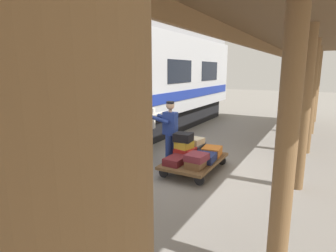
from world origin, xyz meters
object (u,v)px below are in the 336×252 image
Objects in this scene: suitcase_navy_fabric at (204,157)px; porter_by_door at (149,125)px; suitcase_brown_leather at (196,164)px; luggage_cart at (195,161)px; suitcase_cream_canvas at (194,141)px; suitcase_black_hardshell at (183,137)px; suitcase_orange_carryall at (212,151)px; porter_in_overalls at (170,130)px; suitcase_red_plastic at (185,153)px; suitcase_maroon_trunk at (176,160)px; train_car at (91,85)px; suitcase_slate_roller at (194,148)px; suitcase_yellow_case at (184,145)px; suitcase_burgundy_valise at (197,157)px.

suitcase_navy_fabric is 0.33× the size of porter_by_door.
luggage_cart is at bearing -64.03° from suitcase_brown_leather.
suitcase_black_hardshell is (0.06, 0.54, 0.21)m from suitcase_cream_canvas.
porter_in_overalls is (1.07, 0.36, 0.51)m from suitcase_orange_carryall.
porter_in_overalls reaches higher than suitcase_red_plastic.
luggage_cart is at bearing -115.97° from suitcase_maroon_trunk.
train_car reaches higher than suitcase_navy_fabric.
suitcase_slate_roller is at bearing -64.03° from suitcase_brown_leather.
suitcase_slate_roller is 1.59× the size of suitcase_yellow_case.
suitcase_cream_canvas reaches higher than suitcase_burgundy_valise.
suitcase_orange_carryall is 1.18m from suitcase_maroon_trunk.
suitcase_slate_roller is 1.44× the size of suitcase_black_hardshell.
suitcase_red_plastic is 1.27× the size of suitcase_yellow_case.
suitcase_red_plastic is (0.00, 0.53, 0.00)m from suitcase_slate_roller.
suitcase_yellow_case is 0.23× the size of porter_by_door.
suitcase_yellow_case is at bearing -43.12° from suitcase_brown_leather.
suitcase_black_hardshell is at bearing 159.27° from porter_in_overalls.
suitcase_slate_roller is 0.36× the size of porter_in_overalls.
train_car is 10.17× the size of porter_by_door.
train_car reaches higher than suitcase_yellow_case.
suitcase_red_plastic is at bearing 45.74° from suitcase_orange_carryall.
suitcase_orange_carryall is at bearing -161.47° from porter_in_overalls.
suitcase_cream_canvas is at bearing 1.62° from suitcase_orange_carryall.
suitcase_slate_roller is 0.59m from suitcase_yellow_case.
train_car is at bearing 6.03° from suitcase_orange_carryall.
suitcase_red_plastic is at bearing 177.74° from train_car.
suitcase_yellow_case is at bearing 177.48° from train_car.
luggage_cart is 1.13× the size of porter_by_door.
suitcase_brown_leather is at bearing 180.00° from suitcase_maroon_trunk.
suitcase_black_hardshell is (0.05, -0.51, 0.46)m from suitcase_maroon_trunk.
suitcase_yellow_case is (0.55, -0.52, 0.26)m from suitcase_brown_leather.
suitcase_navy_fabric is 1.14× the size of suitcase_burgundy_valise.
luggage_cart is 3.89× the size of suitcase_red_plastic.
porter_in_overalls is (-2.71, -0.04, -1.14)m from train_car.
luggage_cart is 0.49m from suitcase_yellow_case.
porter_by_door reaches higher than luggage_cart.
suitcase_red_plastic reaches higher than suitcase_orange_carryall.
suitcase_red_plastic is 0.77m from porter_in_overalls.
suitcase_cream_canvas is at bearing 115.61° from suitcase_slate_roller.
suitcase_red_plastic is 0.52m from suitcase_navy_fabric.
suitcase_burgundy_valise is 1.26× the size of suitcase_yellow_case.
luggage_cart is at bearing 115.98° from suitcase_cream_canvas.
suitcase_slate_roller is 0.69m from suitcase_black_hardshell.
suitcase_cream_canvas is at bearing -90.38° from suitcase_maroon_trunk.
suitcase_slate_roller is 1.18m from suitcase_brown_leather.
suitcase_brown_leather is at bearing 71.00° from suitcase_burgundy_valise.
suitcase_red_plastic reaches higher than suitcase_slate_roller.
train_car is 40.42× the size of suitcase_black_hardshell.
suitcase_slate_roller is 0.74m from suitcase_navy_fabric.
suitcase_navy_fabric is 1.29× the size of suitcase_cream_canvas.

